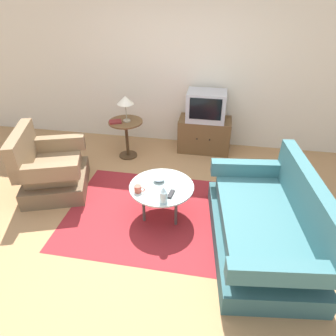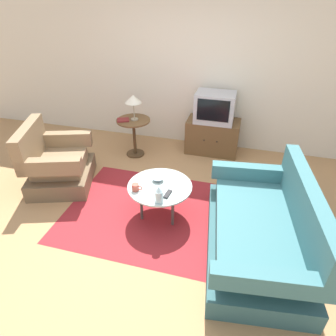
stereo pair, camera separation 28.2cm
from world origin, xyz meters
name	(u,v)px [view 2 (the right image)]	position (x,y,z in m)	size (l,w,h in m)	color
ground_plane	(150,215)	(0.00, 0.00, 0.00)	(16.00, 16.00, 0.00)	#AD7F51
back_wall	(190,65)	(0.00, 2.21, 1.35)	(9.00, 0.12, 2.70)	beige
area_rug	(160,214)	(0.12, 0.06, 0.00)	(2.41, 1.70, 0.00)	maroon
armchair	(56,165)	(-1.50, 0.33, 0.31)	(1.06, 1.13, 0.91)	brown
couch	(262,232)	(1.32, -0.24, 0.28)	(1.18, 1.84, 0.90)	#325C60
coffee_table	(160,188)	(0.11, 0.05, 0.41)	(0.78, 0.78, 0.45)	#B2C6C1
side_table	(134,130)	(-0.74, 1.43, 0.46)	(0.54, 0.54, 0.63)	brown
tv_stand	(212,136)	(0.50, 1.88, 0.29)	(0.87, 0.49, 0.57)	brown
television	(215,107)	(0.50, 1.86, 0.81)	(0.62, 0.45, 0.47)	#B7B7BC
table_lamp	(133,100)	(-0.71, 1.43, 0.97)	(0.26, 0.26, 0.41)	#9E937A
vase	(159,195)	(0.20, -0.24, 0.55)	(0.09, 0.09, 0.20)	silver
mug	(136,187)	(-0.13, -0.11, 0.49)	(0.13, 0.08, 0.09)	#B74C3D
bowl	(158,179)	(0.07, 0.15, 0.47)	(0.14, 0.14, 0.04)	slate
tv_remote_dark	(168,194)	(0.25, -0.09, 0.46)	(0.07, 0.16, 0.02)	black
book	(123,120)	(-0.88, 1.34, 0.65)	(0.23, 0.21, 0.03)	maroon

